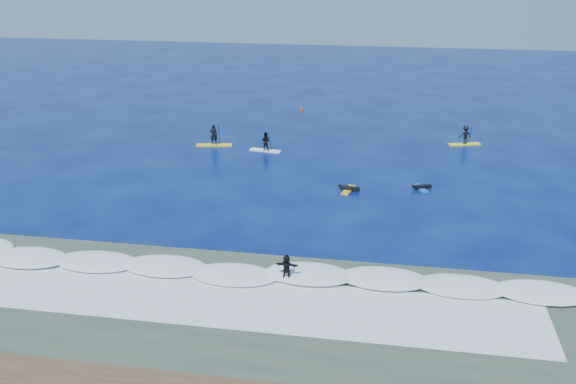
% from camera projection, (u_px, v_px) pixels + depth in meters
% --- Properties ---
extents(ground, '(160.00, 160.00, 0.00)m').
position_uv_depth(ground, '(257.00, 205.00, 44.44)').
color(ground, '#030E48').
rests_on(ground, ground).
extents(shallow_water, '(90.00, 13.00, 0.01)m').
position_uv_depth(shallow_water, '(196.00, 309.00, 31.53)').
color(shallow_water, '#314438').
rests_on(shallow_water, ground).
extents(breaking_wave, '(40.00, 6.00, 0.30)m').
position_uv_depth(breaking_wave, '(218.00, 271.00, 35.22)').
color(breaking_wave, white).
rests_on(breaking_wave, ground).
extents(whitewater, '(34.00, 5.00, 0.02)m').
position_uv_depth(whitewater, '(202.00, 299.00, 32.45)').
color(whitewater, silver).
rests_on(whitewater, ground).
extents(sup_paddler_left, '(3.32, 1.39, 2.27)m').
position_uv_depth(sup_paddler_left, '(214.00, 138.00, 57.62)').
color(sup_paddler_left, yellow).
rests_on(sup_paddler_left, ground).
extents(sup_paddler_center, '(2.88, 1.15, 1.97)m').
position_uv_depth(sup_paddler_center, '(265.00, 143.00, 56.05)').
color(sup_paddler_center, white).
rests_on(sup_paddler_center, ground).
extents(sup_paddler_right, '(2.99, 1.58, 2.04)m').
position_uv_depth(sup_paddler_right, '(465.00, 136.00, 57.84)').
color(sup_paddler_right, yellow).
rests_on(sup_paddler_right, ground).
extents(prone_paddler_near, '(1.63, 2.12, 0.43)m').
position_uv_depth(prone_paddler_near, '(349.00, 189.00, 46.99)').
color(prone_paddler_near, gold).
rests_on(prone_paddler_near, ground).
extents(prone_paddler_far, '(1.48, 1.96, 0.40)m').
position_uv_depth(prone_paddler_far, '(421.00, 187.00, 47.30)').
color(prone_paddler_far, blue).
rests_on(prone_paddler_far, ground).
extents(wave_surfer, '(2.03, 0.64, 1.45)m').
position_uv_depth(wave_surfer, '(287.00, 268.00, 33.80)').
color(wave_surfer, white).
rests_on(wave_surfer, breaking_wave).
extents(marker_buoy, '(0.24, 0.24, 0.58)m').
position_uv_depth(marker_buoy, '(302.00, 109.00, 70.04)').
color(marker_buoy, '#D84F13').
rests_on(marker_buoy, ground).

